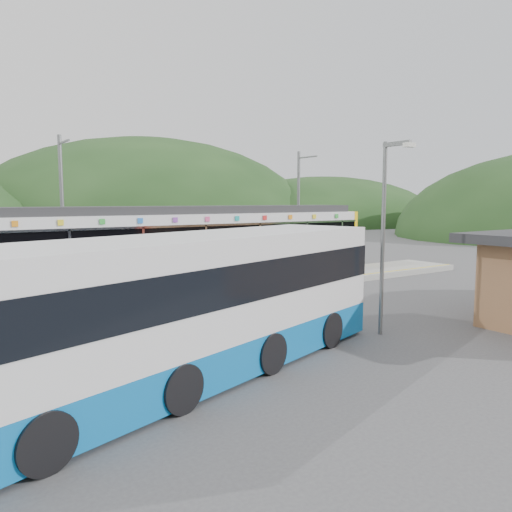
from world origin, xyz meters
TOP-DOWN VIEW (x-y plane):
  - ground at (0.00, 0.00)m, footprint 120.00×120.00m
  - hills at (6.19, 5.29)m, footprint 146.00×149.00m
  - platform at (0.00, 3.30)m, footprint 26.00×3.20m
  - yellow_line at (0.00, 2.00)m, footprint 26.00×0.10m
  - train at (-2.21, 6.00)m, footprint 20.44×3.01m
  - catenary_mast_west at (-7.00, 8.56)m, footprint 0.18×1.80m
  - catenary_mast_east at (7.00, 8.56)m, footprint 0.18×1.80m
  - bus at (-7.68, -5.57)m, footprint 12.18×6.09m
  - lamp_post at (-1.20, -5.58)m, footprint 0.35×1.01m

SIDE VIEW (x-z plane):
  - ground at x=0.00m, z-range 0.00..0.00m
  - hills at x=6.19m, z-range -13.00..13.00m
  - platform at x=0.00m, z-range 0.00..0.30m
  - yellow_line at x=0.00m, z-range 0.30..0.31m
  - bus at x=-7.68m, z-range -0.06..3.19m
  - train at x=-2.21m, z-range 0.19..3.93m
  - lamp_post at x=-1.20m, z-range 0.56..6.29m
  - catenary_mast_west at x=-7.00m, z-range 0.15..7.15m
  - catenary_mast_east at x=7.00m, z-range 0.15..7.15m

